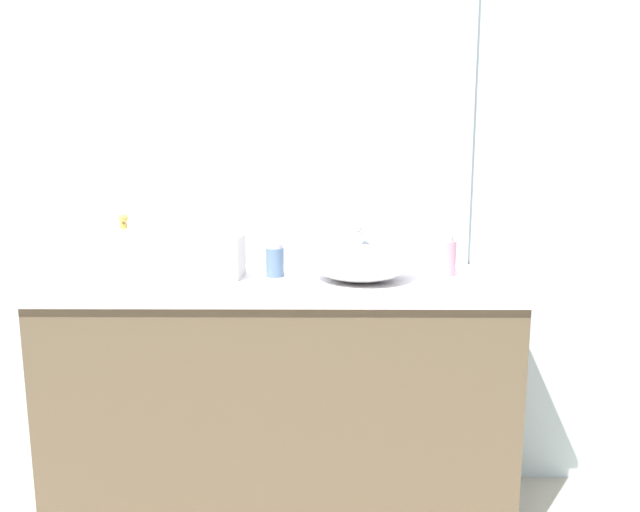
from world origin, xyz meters
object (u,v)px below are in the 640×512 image
Objects in this scene: perfume_bottle at (447,257)px; tissue_box at (224,255)px; soap_dispenser at (125,249)px; lotion_bottle at (275,260)px; sink_basin at (361,263)px.

perfume_bottle is 0.75m from tissue_box.
soap_dispenser is 0.51m from lotion_bottle.
soap_dispenser reaches higher than lotion_bottle.
sink_basin is 0.80m from soap_dispenser.
lotion_bottle is 0.17m from tissue_box.
tissue_box reaches higher than lotion_bottle.
soap_dispenser is 1.17× the size of tissue_box.
perfume_bottle reaches higher than sink_basin.
sink_basin is 1.55× the size of soap_dispenser.
soap_dispenser reaches higher than tissue_box.
soap_dispenser is at bearing 175.65° from tissue_box.
sink_basin is at bearing -3.65° from tissue_box.
sink_basin is 0.31m from perfume_bottle.
lotion_bottle is at bearing 170.49° from sink_basin.
soap_dispenser reaches higher than sink_basin.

